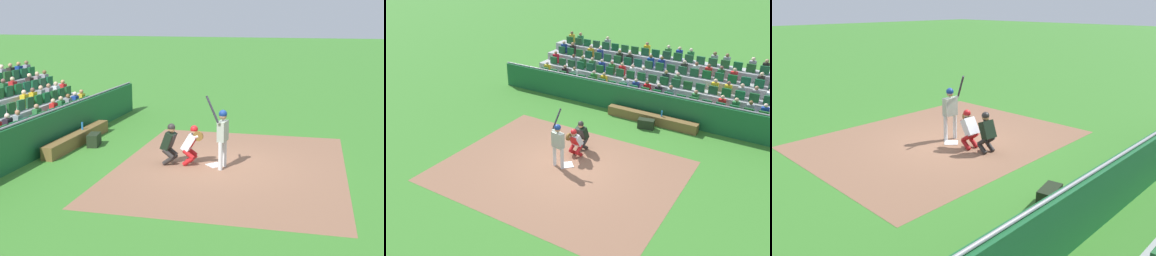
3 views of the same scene
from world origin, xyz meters
TOP-DOWN VIEW (x-y plane):
  - ground_plane at (0.00, 0.00)m, footprint 160.00×160.00m
  - infield_dirt_patch at (0.00, 0.50)m, footprint 8.70×6.80m
  - home_plate_marker at (0.00, 0.00)m, footprint 0.62×0.62m
  - batter_at_plate at (0.23, 0.26)m, footprint 0.59×0.64m
  - catcher_crouching at (0.10, -0.72)m, footprint 0.48×0.71m
  - home_plate_umpire at (0.19, -1.37)m, footprint 0.49×0.49m
  - dugout_wall at (0.00, -5.73)m, footprint 15.49×0.24m
  - dugout_bench at (-1.25, -5.18)m, footprint 4.32×0.40m
  - water_bottle_on_bench at (-1.71, -5.23)m, footprint 0.07×0.07m
  - equipment_duffel_bag at (-1.25, -4.57)m, footprint 0.78×0.50m

SIDE VIEW (x-z plane):
  - ground_plane at x=0.00m, z-range 0.00..0.00m
  - infield_dirt_patch at x=0.00m, z-range 0.00..0.01m
  - home_plate_marker at x=0.00m, z-range 0.01..0.02m
  - equipment_duffel_bag at x=-1.25m, z-range 0.00..0.43m
  - dugout_bench at x=-1.25m, z-range 0.00..0.44m
  - water_bottle_on_bench at x=-1.71m, z-range 0.44..0.71m
  - dugout_wall at x=0.00m, z-range -0.03..1.33m
  - catcher_crouching at x=0.10m, z-range 0.07..1.33m
  - home_plate_umpire at x=0.19m, z-range 0.06..1.35m
  - batter_at_plate at x=0.23m, z-range 0.00..2.21m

